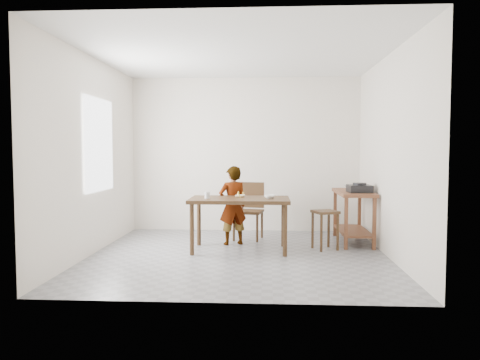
# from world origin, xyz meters

# --- Properties ---
(floor) EXTENTS (4.00, 4.00, 0.04)m
(floor) POSITION_xyz_m (0.00, 0.00, -0.02)
(floor) COLOR slate
(floor) RESTS_ON ground
(ceiling) EXTENTS (4.00, 4.00, 0.04)m
(ceiling) POSITION_xyz_m (0.00, 0.00, 2.72)
(ceiling) COLOR white
(ceiling) RESTS_ON wall_back
(wall_back) EXTENTS (4.00, 0.04, 2.70)m
(wall_back) POSITION_xyz_m (0.00, 2.02, 1.35)
(wall_back) COLOR white
(wall_back) RESTS_ON ground
(wall_front) EXTENTS (4.00, 0.04, 2.70)m
(wall_front) POSITION_xyz_m (0.00, -2.02, 1.35)
(wall_front) COLOR white
(wall_front) RESTS_ON ground
(wall_left) EXTENTS (0.04, 4.00, 2.70)m
(wall_left) POSITION_xyz_m (-2.02, 0.00, 1.35)
(wall_left) COLOR white
(wall_left) RESTS_ON ground
(wall_right) EXTENTS (0.04, 4.00, 2.70)m
(wall_right) POSITION_xyz_m (2.02, 0.00, 1.35)
(wall_right) COLOR white
(wall_right) RESTS_ON ground
(window_pane) EXTENTS (0.02, 1.10, 1.30)m
(window_pane) POSITION_xyz_m (-1.97, 0.20, 1.50)
(window_pane) COLOR white
(window_pane) RESTS_ON wall_left
(dining_table) EXTENTS (1.40, 0.80, 0.75)m
(dining_table) POSITION_xyz_m (0.00, 0.30, 0.38)
(dining_table) COLOR #3B2715
(dining_table) RESTS_ON floor
(prep_counter) EXTENTS (0.50, 1.20, 0.80)m
(prep_counter) POSITION_xyz_m (1.72, 1.00, 0.40)
(prep_counter) COLOR brown
(prep_counter) RESTS_ON floor
(child) EXTENTS (0.51, 0.44, 1.19)m
(child) POSITION_xyz_m (-0.13, 0.73, 0.59)
(child) COLOR white
(child) RESTS_ON floor
(dining_chair) EXTENTS (0.51, 0.51, 0.91)m
(dining_chair) POSITION_xyz_m (0.09, 1.14, 0.45)
(dining_chair) COLOR #3B2715
(dining_chair) RESTS_ON floor
(stool) EXTENTS (0.41, 0.41, 0.56)m
(stool) POSITION_xyz_m (1.22, 0.45, 0.28)
(stool) COLOR #3B2715
(stool) RESTS_ON floor
(glass_tumbler) EXTENTS (0.08, 0.08, 0.09)m
(glass_tumbler) POSITION_xyz_m (-0.45, 0.23, 0.80)
(glass_tumbler) COLOR silver
(glass_tumbler) RESTS_ON dining_table
(small_bowl) EXTENTS (0.20, 0.20, 0.05)m
(small_bowl) POSITION_xyz_m (0.42, 0.30, 0.77)
(small_bowl) COLOR white
(small_bowl) RESTS_ON dining_table
(banana) EXTENTS (0.17, 0.13, 0.05)m
(banana) POSITION_xyz_m (-0.00, 0.42, 0.78)
(banana) COLOR #F6D650
(banana) RESTS_ON dining_table
(serving_bowl) EXTENTS (0.20, 0.20, 0.05)m
(serving_bowl) POSITION_xyz_m (1.76, 1.45, 0.83)
(serving_bowl) COLOR white
(serving_bowl) RESTS_ON prep_counter
(gas_burner) EXTENTS (0.35, 0.35, 0.11)m
(gas_burner) POSITION_xyz_m (1.76, 0.74, 0.86)
(gas_burner) COLOR black
(gas_burner) RESTS_ON prep_counter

